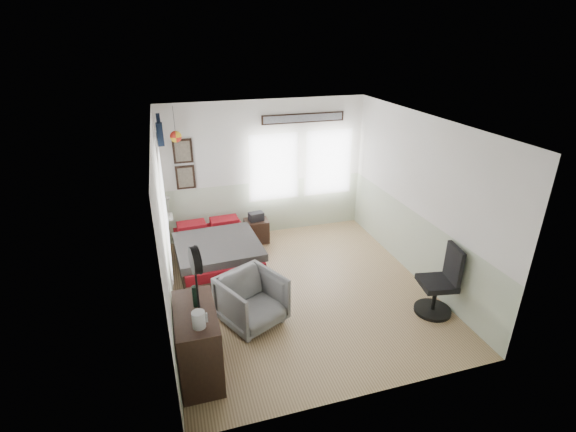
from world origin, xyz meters
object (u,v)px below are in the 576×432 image
nightstand (257,231)px  task_chair (440,286)px  dresser (198,342)px  bed (217,254)px  armchair (252,300)px

nightstand → task_chair: size_ratio=0.42×
dresser → nightstand: dresser is taller
bed → armchair: size_ratio=2.38×
armchair → nightstand: armchair is taller
bed → armchair: bearing=-83.4°
task_chair → dresser: bearing=-166.5°
armchair → nightstand: 2.53m
armchair → bed: bearing=73.8°
dresser → armchair: 1.12m
nightstand → bed: bearing=-135.0°
bed → nightstand: size_ratio=4.23×
bed → dresser: (-0.54, -2.39, 0.16)m
dresser → nightstand: (1.43, 3.21, -0.22)m
armchair → nightstand: (0.62, 2.45, -0.14)m
bed → dresser: dresser is taller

